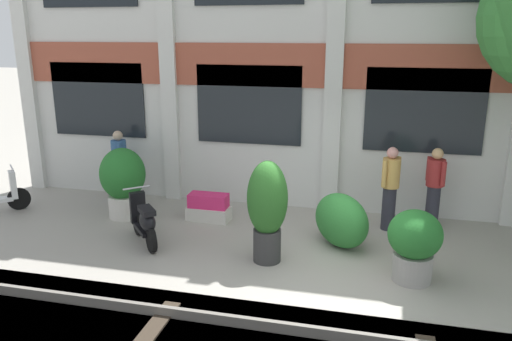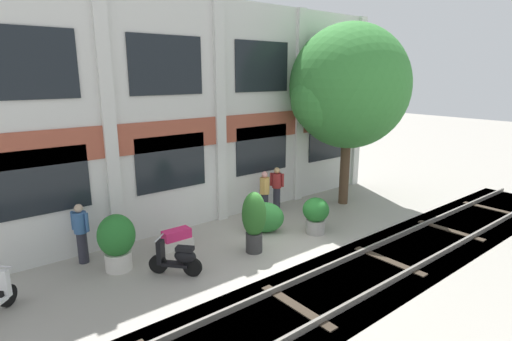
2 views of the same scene
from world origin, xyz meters
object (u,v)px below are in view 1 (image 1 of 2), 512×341
Objects in this scene: topiary_hedge at (341,220)px; potted_plant_ribbed_drum at (267,207)px; potted_plant_stone_basin at (123,180)px; resident_by_doorway at (120,163)px; potted_plant_square_trough at (209,208)px; resident_watching_tracks at (390,186)px; potted_plant_fluted_column at (414,242)px; scooter_second_parked at (145,222)px; resident_near_plants at (435,186)px.

potted_plant_ribbed_drum is at bearing -142.18° from topiary_hedge.
resident_by_doorway is (-0.59, 0.97, 0.07)m from potted_plant_stone_basin.
potted_plant_ribbed_drum is 1.93× the size of potted_plant_square_trough.
potted_plant_ribbed_drum is at bearing -44.99° from potted_plant_square_trough.
resident_watching_tracks is (5.97, -0.38, 0.02)m from resident_by_doorway.
potted_plant_square_trough is at bearing 156.36° from potted_plant_fluted_column.
resident_near_plants is at bearing -109.04° from scooter_second_parked.
scooter_second_parked is 0.66× the size of resident_watching_tracks.
resident_near_plants is 1.36× the size of topiary_hedge.
potted_plant_ribbed_drum is 2.35m from potted_plant_square_trough.
resident_by_doorway is at bearing 164.55° from topiary_hedge.
scooter_second_parked is (-4.68, 0.29, -0.21)m from potted_plant_fluted_column.
potted_plant_stone_basin is at bearing 165.30° from potted_plant_fluted_column.
scooter_second_parked is at bearing -116.92° from potted_plant_square_trough.
resident_near_plants reaches higher than potted_plant_fluted_column.
potted_plant_ribbed_drum is at bearing 114.61° from resident_by_doorway.
potted_plant_stone_basin reaches higher than topiary_hedge.
potted_plant_ribbed_drum is 2.80m from resident_watching_tracks.
resident_by_doorway reaches higher than potted_plant_fluted_column.
resident_watching_tracks is (3.60, 0.36, 0.63)m from potted_plant_square_trough.
scooter_second_parked is 0.68× the size of resident_near_plants.
scooter_second_parked is at bearing 176.44° from potted_plant_ribbed_drum.
resident_watching_tracks is at bearing 50.88° from topiary_hedge.
resident_near_plants is (6.82, -0.06, -0.01)m from resident_by_doorway.
potted_plant_square_trough is 0.55× the size of resident_watching_tracks.
potted_plant_square_trough is at bearing 7.19° from potted_plant_stone_basin.
potted_plant_ribbed_drum is 3.64m from potted_plant_stone_basin.
potted_plant_ribbed_drum is 1.08× the size of resident_by_doorway.
potted_plant_fluted_column reaches higher than topiary_hedge.
resident_by_doorway is at bearing -33.38° from resident_near_plants.
potted_plant_stone_basin is (-5.73, 1.50, 0.17)m from potted_plant_fluted_column.
potted_plant_ribbed_drum reaches higher than resident_by_doorway.
scooter_second_parked is at bearing 91.97° from resident_by_doorway.
potted_plant_stone_basin is at bearing -137.24° from resident_watching_tracks.
scooter_second_parked is at bearing -10.61° from resident_near_plants.
topiary_hedge is (2.76, -0.68, 0.23)m from potted_plant_square_trough.
resident_by_doorway is (-6.32, 2.47, 0.23)m from potted_plant_fluted_column.
resident_near_plants is at bearing 78.20° from potted_plant_fluted_column.
potted_plant_square_trough is 0.56× the size of resident_by_doorway.
topiary_hedge is (4.54, -0.45, -0.32)m from potted_plant_stone_basin.
resident_near_plants is at bearing 144.51° from resident_by_doorway.
resident_by_doorway is at bearing -147.08° from resident_watching_tracks.
resident_by_doorway is (-1.64, 2.18, 0.44)m from scooter_second_parked.
resident_by_doorway is 5.99m from resident_watching_tracks.
resident_near_plants reaches higher than potted_plant_square_trough.
resident_near_plants reaches higher than scooter_second_parked.
potted_plant_ribbed_drum reaches higher than topiary_hedge.
potted_plant_fluted_column is at bearing 45.35° from resident_near_plants.
scooter_second_parked is at bearing -120.85° from resident_watching_tracks.
potted_plant_ribbed_drum is 1.56m from topiary_hedge.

